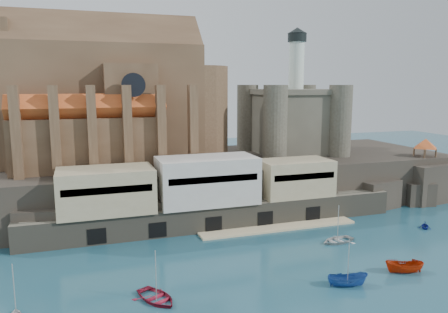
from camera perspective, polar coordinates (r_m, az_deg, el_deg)
The scene contains 12 objects.
ground at distance 66.18m, azimuth 12.47°, elevation -14.06°, with size 300.00×300.00×0.00m, color #1A4657.
promontory at distance 98.77m, azimuth 0.66°, elevation -2.98°, with size 100.00×36.00×10.00m.
quay at distance 80.43m, azimuth -2.25°, elevation -5.03°, with size 70.00×12.00×13.05m.
church at distance 93.97m, azimuth -13.86°, elevation 6.71°, with size 47.00×25.93×30.51m.
castle_keep at distance 104.80m, azimuth 8.82°, elevation 5.03°, with size 21.20×21.20×29.30m.
rock_outcrop at distance 109.45m, azimuth 24.56°, elevation -3.11°, with size 14.50×10.50×8.70m.
pavilion at distance 108.15m, azimuth 24.82°, elevation 1.43°, with size 6.40×6.40×5.40m.
boat_0 at distance 56.79m, azimuth -8.81°, elevation -18.07°, with size 4.58×1.33×6.41m, color maroon.
boat_2 at distance 61.85m, azimuth 15.79°, elevation -15.93°, with size 2.02×2.07×5.37m, color #204A94.
boat_5 at distance 68.22m, azimuth 22.45°, elevation -13.84°, with size 2.07×2.13×5.50m, color #AB2907.
boat_6 at distance 76.88m, azimuth 14.57°, elevation -10.76°, with size 4.34×1.26×6.08m, color beige.
boat_7 at distance 89.24m, azimuth 24.75°, elevation -8.49°, with size 2.59×1.58×3.00m, color navy.
Camera 1 is at (-32.02, -51.71, 26.08)m, focal length 35.00 mm.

